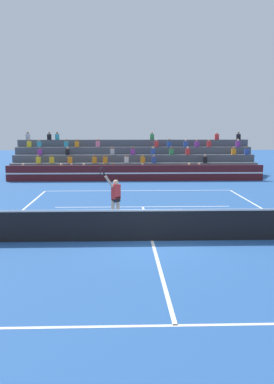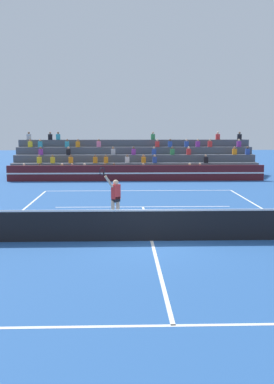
% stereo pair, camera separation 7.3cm
% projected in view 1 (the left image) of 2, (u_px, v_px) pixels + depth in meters
% --- Properties ---
extents(ground_plane, '(120.00, 120.00, 0.00)m').
position_uv_depth(ground_plane, '(152.00, 241.00, 14.86)').
color(ground_plane, '#285699').
extents(court_lines, '(11.10, 23.90, 0.01)m').
position_uv_depth(court_lines, '(152.00, 241.00, 14.86)').
color(court_lines, white).
rests_on(court_lines, ground).
extents(tennis_net, '(12.00, 0.10, 1.10)m').
position_uv_depth(tennis_net, '(152.00, 225.00, 14.79)').
color(tennis_net, '#2D6B38').
rests_on(tennis_net, ground).
extents(sponsor_banner_wall, '(18.00, 0.26, 1.10)m').
position_uv_depth(sponsor_banner_wall, '(136.00, 173.00, 31.43)').
color(sponsor_banner_wall, '#51191E').
rests_on(sponsor_banner_wall, ground).
extents(bleacher_stand, '(18.37, 4.75, 3.38)m').
position_uv_depth(bleacher_stand, '(134.00, 162.00, 35.12)').
color(bleacher_stand, '#4C515B').
rests_on(bleacher_stand, ground).
extents(tennis_player, '(0.88, 1.07, 2.32)m').
position_uv_depth(tennis_player, '(115.00, 198.00, 17.52)').
color(tennis_player, beige).
rests_on(tennis_player, ground).
extents(tennis_ball, '(0.07, 0.07, 0.07)m').
position_uv_depth(tennis_ball, '(128.00, 210.00, 20.12)').
color(tennis_ball, '#C6DB33').
rests_on(tennis_ball, ground).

